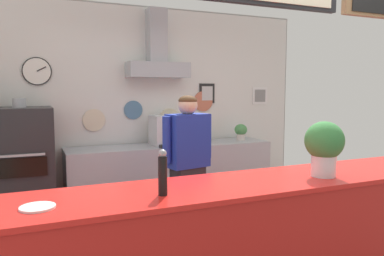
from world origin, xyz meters
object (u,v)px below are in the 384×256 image
at_px(pizza_oven, 22,172).
at_px(shop_worker, 188,169).
at_px(pepper_grinder, 163,173).
at_px(basil_vase, 324,147).
at_px(espresso_machine, 170,130).
at_px(potted_rosemary, 241,131).
at_px(potted_oregano, 201,132).
at_px(condiment_plate, 37,207).

bearing_deg(pizza_oven, shop_worker, -37.29).
bearing_deg(pepper_grinder, basil_vase, 0.30).
height_order(espresso_machine, potted_rosemary, espresso_machine).
relative_size(shop_worker, potted_rosemary, 6.70).
height_order(potted_oregano, basil_vase, basil_vase).
relative_size(shop_worker, espresso_machine, 3.22).
distance_m(pizza_oven, basil_vase, 3.23).
height_order(shop_worker, potted_oregano, shop_worker).
bearing_deg(potted_oregano, potted_rosemary, -2.91).
relative_size(pizza_oven, basil_vase, 4.03).
distance_m(shop_worker, condiment_plate, 1.95).
bearing_deg(pepper_grinder, potted_oregano, 61.17).
bearing_deg(potted_oregano, pizza_oven, -176.37).
distance_m(pizza_oven, potted_rosemary, 2.88).
xyz_separation_m(espresso_machine, pepper_grinder, (-1.00, -2.63, 0.07)).
distance_m(pepper_grinder, condiment_plate, 0.67).
distance_m(basil_vase, condiment_plate, 1.83).
xyz_separation_m(pizza_oven, condiment_plate, (0.13, -2.51, 0.32)).
bearing_deg(basil_vase, potted_oregano, 83.44).
bearing_deg(shop_worker, condiment_plate, 32.77).
bearing_deg(pizza_oven, espresso_machine, 3.17).
relative_size(pizza_oven, espresso_machine, 3.13).
xyz_separation_m(shop_worker, potted_oregano, (0.74, 1.29, 0.21)).
distance_m(espresso_machine, potted_rosemary, 1.08).
distance_m(espresso_machine, condiment_plate, 3.09).
bearing_deg(basil_vase, pepper_grinder, -179.70).
bearing_deg(potted_rosemary, potted_oregano, 177.09).
xyz_separation_m(potted_rosemary, potted_oregano, (-0.61, 0.03, 0.02)).
bearing_deg(espresso_machine, pizza_oven, -176.83).
bearing_deg(potted_oregano, basil_vase, -96.56).
distance_m(pizza_oven, pepper_grinder, 2.69).
height_order(espresso_machine, basil_vase, basil_vase).
distance_m(potted_oregano, pepper_grinder, 3.06).
relative_size(espresso_machine, potted_rosemary, 2.08).
xyz_separation_m(shop_worker, condiment_plate, (-1.38, -1.36, 0.19)).
relative_size(potted_rosemary, condiment_plate, 1.34).
bearing_deg(condiment_plate, shop_worker, 44.46).
height_order(shop_worker, espresso_machine, shop_worker).
relative_size(potted_rosemary, basil_vase, 0.62).
bearing_deg(condiment_plate, potted_oregano, 51.26).
bearing_deg(potted_oregano, espresso_machine, -174.64).
distance_m(potted_rosemary, basil_vase, 2.80).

